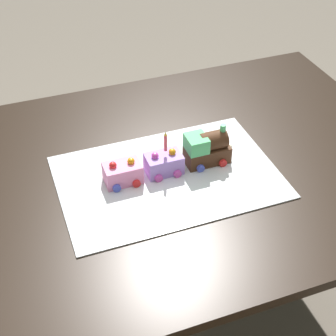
{
  "coord_description": "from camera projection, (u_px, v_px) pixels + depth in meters",
  "views": [
    {
      "loc": [
        0.42,
        1.04,
        1.65
      ],
      "look_at": [
        0.05,
        0.04,
        0.77
      ],
      "focal_mm": 54.12,
      "sensor_mm": 36.0,
      "label": 1
    }
  ],
  "objects": [
    {
      "name": "ground_plane",
      "position": [
        176.0,
        317.0,
        1.91
      ],
      "size": [
        8.0,
        8.0,
        0.0
      ],
      "primitive_type": "plane",
      "color": "#6B6054"
    },
    {
      "name": "dining_table",
      "position": [
        178.0,
        193.0,
        1.51
      ],
      "size": [
        1.4,
        1.0,
        0.74
      ],
      "color": "black",
      "rests_on": "ground"
    },
    {
      "name": "cake_board",
      "position": [
        168.0,
        177.0,
        1.4
      ],
      "size": [
        0.6,
        0.4,
        0.0
      ],
      "primitive_type": "cube",
      "color": "silver",
      "rests_on": "dining_table"
    },
    {
      "name": "cake_locomotive",
      "position": [
        207.0,
        148.0,
        1.42
      ],
      "size": [
        0.14,
        0.08,
        0.12
      ],
      "color": "#472816",
      "rests_on": "cake_board"
    },
    {
      "name": "cake_car_flatbed_lavender",
      "position": [
        164.0,
        163.0,
        1.4
      ],
      "size": [
        0.1,
        0.08,
        0.07
      ],
      "color": "#AD84E0",
      "rests_on": "cake_board"
    },
    {
      "name": "cake_car_hopper_bubblegum",
      "position": [
        123.0,
        173.0,
        1.37
      ],
      "size": [
        0.1,
        0.08,
        0.07
      ],
      "color": "pink",
      "rests_on": "cake_board"
    },
    {
      "name": "birthday_candle",
      "position": [
        166.0,
        142.0,
        1.35
      ],
      "size": [
        0.01,
        0.01,
        0.06
      ],
      "color": "#F24C59",
      "rests_on": "cake_car_flatbed_lavender"
    }
  ]
}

